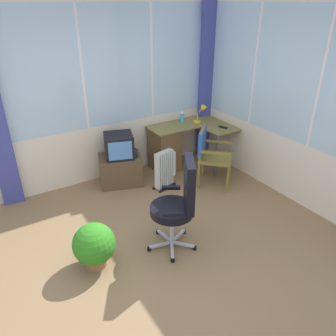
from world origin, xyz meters
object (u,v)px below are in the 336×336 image
desk_lamp (203,111)px  spray_bottle (182,116)px  space_heater (165,169)px  potted_plant (94,245)px  desk (169,146)px  wooden_armchair (208,150)px  tv_on_stand (120,162)px  tv_remote (223,127)px  office_chair (180,200)px

desk_lamp → spray_bottle: size_ratio=1.49×
space_heater → potted_plant: bearing=-145.4°
desk → wooden_armchair: wooden_armchair is taller
spray_bottle → tv_on_stand: bearing=-172.2°
tv_remote → space_heater: bearing=160.6°
space_heater → potted_plant: space_heater is taller
spray_bottle → tv_remote: bearing=-54.8°
desk_lamp → space_heater: 1.28m
tv_remote → spray_bottle: spray_bottle is taller
space_heater → spray_bottle: bearing=41.2°
potted_plant → desk_lamp: bearing=30.4°
desk → tv_remote: (0.75, -0.47, 0.34)m
office_chair → space_heater: (0.59, 1.27, -0.33)m
tv_remote → tv_on_stand: tv_on_stand is taller
desk_lamp → potted_plant: (-2.56, -1.51, -0.66)m
space_heater → potted_plant: size_ratio=1.16×
tv_remote → space_heater: (-1.14, -0.04, -0.44)m
desk → tv_on_stand: bearing=-176.3°
desk_lamp → tv_on_stand: desk_lamp is taller
office_chair → potted_plant: bearing=167.9°
spray_bottle → office_chair: (-1.31, -1.90, -0.20)m
space_heater → tv_remote: bearing=2.2°
desk_lamp → potted_plant: 3.05m
desk → office_chair: (-0.97, -1.78, 0.23)m
desk → tv_on_stand: tv_on_stand is taller
desk → potted_plant: (-1.93, -1.58, -0.12)m
tv_remote → spray_bottle: size_ratio=0.69×
desk → space_heater: desk is taller
desk_lamp → potted_plant: desk_lamp is taller
desk_lamp → potted_plant: size_ratio=0.61×
desk_lamp → wooden_armchair: (-0.40, -0.68, -0.37)m
office_chair → spray_bottle: bearing=55.4°
tv_remote → wooden_armchair: (-0.51, -0.28, -0.18)m
desk_lamp → office_chair: office_chair is taller
desk → potted_plant: size_ratio=2.43×
potted_plant → office_chair: bearing=-12.1°
desk → office_chair: bearing=-118.6°
desk → wooden_armchair: size_ratio=1.41×
wooden_armchair → spray_bottle: bearing=83.4°
office_chair → tv_remote: bearing=37.3°
desk → desk_lamp: (0.64, -0.07, 0.54)m
tv_remote → potted_plant: (-2.68, -1.11, -0.47)m
tv_remote → tv_on_stand: bearing=144.5°
desk_lamp → office_chair: size_ratio=0.29×
office_chair → space_heater: 1.44m
wooden_armchair → tv_on_stand: bearing=149.1°
desk_lamp → spray_bottle: (-0.30, 0.19, -0.10)m
tv_remote → desk: bearing=126.2°
office_chair → tv_on_stand: bearing=88.4°
tv_remote → potted_plant: bearing=-179.2°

